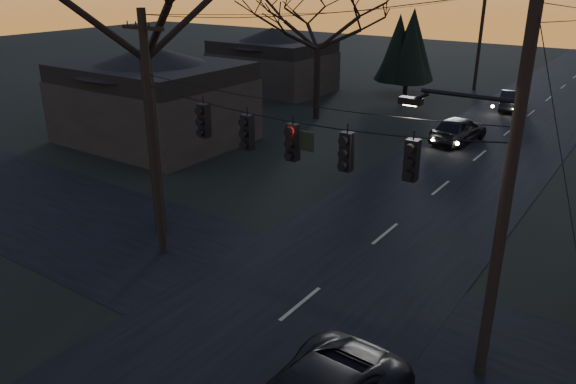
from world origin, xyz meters
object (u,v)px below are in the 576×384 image
Objects in this scene: utility_pole_far_l at (474,90)px; sedan_oncoming_a at (459,130)px; utility_pole_left at (163,252)px; sedan_oncoming_b at (512,100)px; utility_pole_right at (479,372)px.

utility_pole_far_l reaches higher than sedan_oncoming_a.
utility_pole_left is 30.69m from sedan_oncoming_b.
sedan_oncoming_a reaches higher than sedan_oncoming_b.
utility_pole_left is 1.06× the size of utility_pole_far_l.
utility_pole_left is (-11.50, 0.00, 0.00)m from utility_pole_right.
sedan_oncoming_b is at bearing 103.02° from utility_pole_right.
sedan_oncoming_b is (4.48, -5.65, 0.72)m from utility_pole_far_l.
utility_pole_far_l is at bearing 107.72° from utility_pole_right.
utility_pole_right is 2.30× the size of sedan_oncoming_b.
sedan_oncoming_a is (4.10, -16.14, 0.79)m from utility_pole_far_l.
utility_pole_left is 20.29m from sedan_oncoming_a.
utility_pole_right reaches higher than sedan_oncoming_a.
utility_pole_right is at bearing 0.00° from utility_pole_left.
utility_pole_far_l is at bearing -68.43° from sedan_oncoming_a.
sedan_oncoming_b is at bearing 81.61° from utility_pole_left.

